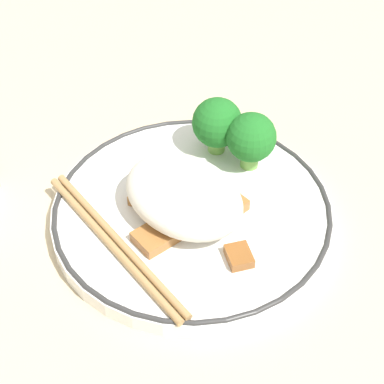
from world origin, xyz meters
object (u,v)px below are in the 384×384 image
at_px(broccoli_back_center, 217,123).
at_px(chopsticks, 115,243).
at_px(plate, 192,212).
at_px(broccoli_back_left, 253,139).

height_order(broccoli_back_center, chopsticks, broccoli_back_center).
xyz_separation_m(plate, chopsticks, (0.02, 0.08, 0.01)).
bearing_deg(plate, broccoli_back_left, -91.57).
distance_m(broccoli_back_left, broccoli_back_center, 0.04).
relative_size(plate, broccoli_back_center, 4.33).
distance_m(broccoli_back_center, chopsticks, 0.16).
xyz_separation_m(broccoli_back_center, chopsticks, (-0.02, 0.15, -0.03)).
bearing_deg(broccoli_back_left, plate, 88.43).
bearing_deg(broccoli_back_center, chopsticks, 98.29).
height_order(broccoli_back_left, chopsticks, broccoli_back_left).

